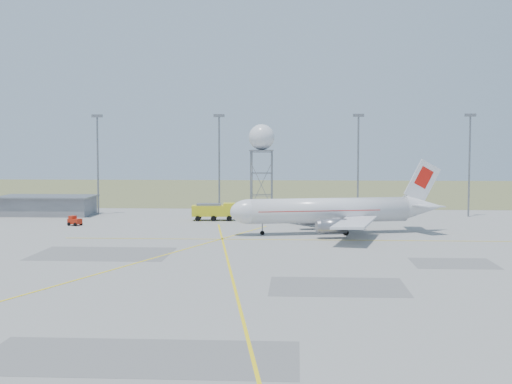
# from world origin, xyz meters

# --- Properties ---
(ground) EXTENTS (400.00, 400.00, 0.00)m
(ground) POSITION_xyz_m (0.00, 0.00, 0.00)
(ground) COLOR #9B9A96
(ground) RESTS_ON ground
(grass_strip) EXTENTS (400.00, 120.00, 0.03)m
(grass_strip) POSITION_xyz_m (0.00, 140.00, 0.01)
(grass_strip) COLOR olive
(grass_strip) RESTS_ON ground
(building_grey) EXTENTS (19.00, 10.00, 3.90)m
(building_grey) POSITION_xyz_m (-45.00, 64.00, 1.97)
(building_grey) COLOR gray
(building_grey) RESTS_ON ground
(mast_a) EXTENTS (2.20, 0.50, 20.50)m
(mast_a) POSITION_xyz_m (-35.00, 66.00, 12.07)
(mast_a) COLOR slate
(mast_a) RESTS_ON ground
(mast_b) EXTENTS (2.20, 0.50, 20.50)m
(mast_b) POSITION_xyz_m (-10.00, 66.00, 12.07)
(mast_b) COLOR slate
(mast_b) RESTS_ON ground
(mast_c) EXTENTS (2.20, 0.50, 20.50)m
(mast_c) POSITION_xyz_m (18.00, 66.00, 12.07)
(mast_c) COLOR slate
(mast_c) RESTS_ON ground
(mast_d) EXTENTS (2.20, 0.50, 20.50)m
(mast_d) POSITION_xyz_m (40.00, 66.00, 12.07)
(mast_d) COLOR slate
(mast_d) RESTS_ON ground
(airliner_main) EXTENTS (35.20, 33.58, 12.07)m
(airliner_main) POSITION_xyz_m (11.57, 38.05, 3.70)
(airliner_main) COLOR silver
(airliner_main) RESTS_ON ground
(radar_tower) EXTENTS (5.08, 5.08, 18.40)m
(radar_tower) POSITION_xyz_m (-1.23, 62.91, 10.32)
(radar_tower) COLOR slate
(radar_tower) RESTS_ON ground
(fire_truck) EXTENTS (8.43, 3.77, 3.31)m
(fire_truck) POSITION_xyz_m (-9.75, 56.21, 1.59)
(fire_truck) COLOR gold
(fire_truck) RESTS_ON ground
(baggage_tug) EXTENTS (2.63, 2.44, 1.74)m
(baggage_tug) POSITION_xyz_m (-33.82, 46.49, 0.66)
(baggage_tug) COLOR #AE1F0C
(baggage_tug) RESTS_ON ground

